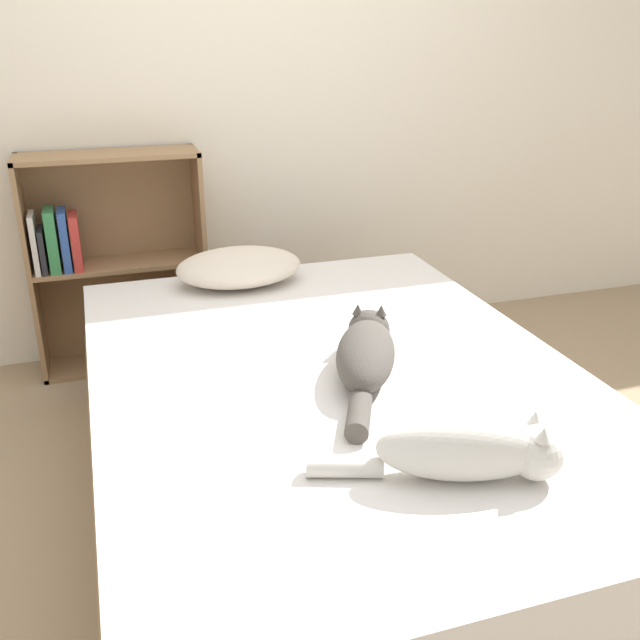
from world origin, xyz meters
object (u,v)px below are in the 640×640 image
object	(u,v)px
cat_light	(473,450)
cat_dark	(366,352)
bookshelf	(110,258)
bed	(335,441)
pillow	(239,267)

from	to	relation	value
cat_light	cat_dark	xyz separation A→B (m)	(-0.04, 0.57, -0.01)
cat_light	bookshelf	world-z (taller)	bookshelf
bed	cat_light	world-z (taller)	cat_light
pillow	bookshelf	bearing A→B (deg)	132.55
bed	cat_dark	distance (m)	0.34
bed	cat_dark	world-z (taller)	cat_dark
bed	bookshelf	bearing A→B (deg)	113.69
bed	pillow	world-z (taller)	pillow
pillow	cat_light	size ratio (longest dim) A/B	0.88
cat_light	bookshelf	size ratio (longest dim) A/B	0.58
bookshelf	pillow	bearing A→B (deg)	-47.45
cat_dark	cat_light	bearing A→B (deg)	-151.68
pillow	cat_light	bearing A→B (deg)	-80.93
pillow	bookshelf	world-z (taller)	bookshelf
bed	cat_dark	bearing A→B (deg)	-30.61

